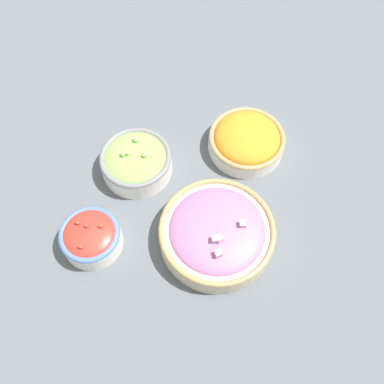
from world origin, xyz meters
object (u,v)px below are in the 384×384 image
(bowl_red_onion, at_px, (217,232))
(bowl_cherry_tomatoes, at_px, (91,237))
(bowl_lettuce, at_px, (136,161))
(bowl_carrots, at_px, (247,140))

(bowl_red_onion, height_order, bowl_cherry_tomatoes, bowl_red_onion)
(bowl_red_onion, relative_size, bowl_lettuce, 1.49)
(bowl_red_onion, xyz_separation_m, bowl_carrots, (-0.23, -0.07, -0.00))
(bowl_cherry_tomatoes, distance_m, bowl_carrots, 0.40)
(bowl_red_onion, distance_m, bowl_carrots, 0.24)
(bowl_red_onion, height_order, bowl_lettuce, bowl_red_onion)
(bowl_cherry_tomatoes, relative_size, bowl_carrots, 0.70)
(bowl_cherry_tomatoes, xyz_separation_m, bowl_lettuce, (-0.19, -0.04, 0.00))
(bowl_red_onion, distance_m, bowl_lettuce, 0.24)
(bowl_red_onion, relative_size, bowl_carrots, 1.34)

